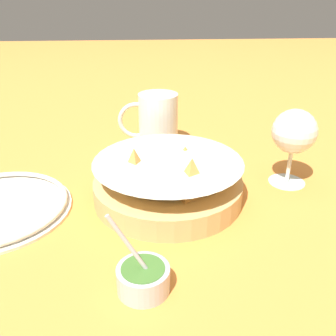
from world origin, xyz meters
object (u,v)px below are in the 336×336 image
Objects in this scene: food_basket at (168,182)px; wine_glass at (294,134)px; beer_mug at (157,123)px; sauce_cup at (143,277)px.

food_basket is 0.23m from wine_glass.
wine_glass is at bearing 140.51° from beer_mug.
wine_glass reaches higher than beer_mug.
wine_glass reaches higher than food_basket.
wine_glass is (-0.26, -0.24, 0.07)m from sauce_cup.
sauce_cup is 0.43m from beer_mug.
beer_mug is at bearing -39.49° from wine_glass.
wine_glass is at bearing -136.70° from sauce_cup.
sauce_cup reaches higher than food_basket.
sauce_cup is 0.82× the size of beer_mug.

